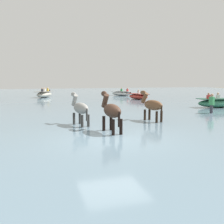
{
  "coord_description": "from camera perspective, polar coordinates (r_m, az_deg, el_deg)",
  "views": [
    {
      "loc": [
        -2.84,
        -9.11,
        2.56
      ],
      "look_at": [
        1.11,
        3.71,
        0.83
      ],
      "focal_mm": 40.6,
      "sensor_mm": 36.0,
      "label": 1
    }
  ],
  "objects": [
    {
      "name": "boat_near_port",
      "position": [
        33.13,
        -15.0,
        3.89
      ],
      "size": [
        2.69,
        3.65,
        1.23
      ],
      "color": "#B2AD9E",
      "rests_on": "water_surface"
    },
    {
      "name": "boat_mid_outer",
      "position": [
        35.2,
        2.19,
        4.21
      ],
      "size": [
        2.77,
        3.05,
        1.1
      ],
      "color": "silver",
      "rests_on": "water_surface"
    },
    {
      "name": "water_surface",
      "position": [
        19.47,
        -8.62,
        0.18
      ],
      "size": [
        90.0,
        90.0,
        0.33
      ],
      "primitive_type": "cube",
      "color": "slate",
      "rests_on": "ground"
    },
    {
      "name": "boat_distant_west",
      "position": [
        22.06,
        22.82,
        1.91
      ],
      "size": [
        3.61,
        1.63,
        1.2
      ],
      "color": "#337556",
      "rests_on": "water_surface"
    },
    {
      "name": "horse_flank_grey",
      "position": [
        12.4,
        -7.18,
        0.69
      ],
      "size": [
        0.79,
        1.77,
        1.92
      ],
      "color": "gray",
      "rests_on": "ground"
    },
    {
      "name": "person_onlooker_left",
      "position": [
        18.08,
        21.51,
        1.45
      ],
      "size": [
        0.26,
        0.35,
        1.63
      ],
      "color": "#383842",
      "rests_on": "ground"
    },
    {
      "name": "boat_far_offshore",
      "position": [
        29.01,
        5.89,
        3.5
      ],
      "size": [
        1.88,
        3.17,
        1.1
      ],
      "color": "#BC382D",
      "rests_on": "water_surface"
    },
    {
      "name": "horse_trailing_bay",
      "position": [
        13.76,
        9.03,
        1.37
      ],
      "size": [
        0.8,
        1.8,
        1.95
      ],
      "color": "brown",
      "rests_on": "ground"
    },
    {
      "name": "ground_plane",
      "position": [
        9.88,
        0.18,
        -7.67
      ],
      "size": [
        120.0,
        120.0,
        0.0
      ],
      "primitive_type": "plane",
      "color": "#666051"
    },
    {
      "name": "horse_lead_dark_bay",
      "position": [
        10.66,
        -0.16,
        0.07
      ],
      "size": [
        0.65,
        1.89,
        2.05
      ],
      "color": "#382319",
      "rests_on": "ground"
    }
  ]
}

